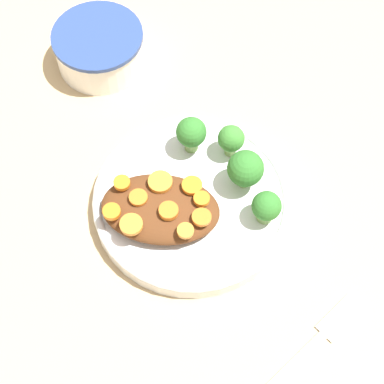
# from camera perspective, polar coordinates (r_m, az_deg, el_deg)

# --- Properties ---
(ground_plane) EXTENTS (4.00, 4.00, 0.00)m
(ground_plane) POSITION_cam_1_polar(r_m,az_deg,el_deg) (0.76, 0.00, -1.28)
(ground_plane) COLOR tan
(plate) EXTENTS (0.23, 0.23, 0.03)m
(plate) POSITION_cam_1_polar(r_m,az_deg,el_deg) (0.75, 0.00, -0.80)
(plate) COLOR white
(plate) RESTS_ON ground_plane
(dip_bowl) EXTENTS (0.12, 0.12, 0.05)m
(dip_bowl) POSITION_cam_1_polar(r_m,az_deg,el_deg) (0.87, -8.26, 12.66)
(dip_bowl) COLOR white
(dip_bowl) RESTS_ON ground_plane
(stew_mound) EXTENTS (0.13, 0.09, 0.03)m
(stew_mound) POSITION_cam_1_polar(r_m,az_deg,el_deg) (0.72, -2.84, -1.51)
(stew_mound) COLOR #5B3319
(stew_mound) RESTS_ON plate
(broccoli_floret_0) EXTENTS (0.04, 0.04, 0.06)m
(broccoli_floret_0) POSITION_cam_1_polar(r_m,az_deg,el_deg) (0.73, 4.78, 2.06)
(broccoli_floret_0) COLOR #7FA85B
(broccoli_floret_0) RESTS_ON plate
(broccoli_floret_1) EXTENTS (0.04, 0.04, 0.05)m
(broccoli_floret_1) POSITION_cam_1_polar(r_m,az_deg,el_deg) (0.75, -0.06, 5.24)
(broccoli_floret_1) COLOR #759E51
(broccoli_floret_1) RESTS_ON plate
(broccoli_floret_2) EXTENTS (0.03, 0.03, 0.05)m
(broccoli_floret_2) POSITION_cam_1_polar(r_m,az_deg,el_deg) (0.75, 3.49, 4.68)
(broccoli_floret_2) COLOR #7FA85B
(broccoli_floret_2) RESTS_ON plate
(broccoli_floret_3) EXTENTS (0.03, 0.03, 0.04)m
(broccoli_floret_3) POSITION_cam_1_polar(r_m,az_deg,el_deg) (0.71, 6.63, -1.34)
(broccoli_floret_3) COLOR #759E51
(broccoli_floret_3) RESTS_ON plate
(carrot_slice_0) EXTENTS (0.03, 0.03, 0.01)m
(carrot_slice_0) POSITION_cam_1_polar(r_m,az_deg,el_deg) (0.72, -2.89, 0.61)
(carrot_slice_0) COLOR orange
(carrot_slice_0) RESTS_ON stew_mound
(carrot_slice_1) EXTENTS (0.02, 0.02, 0.01)m
(carrot_slice_1) POSITION_cam_1_polar(r_m,az_deg,el_deg) (0.72, -0.33, 0.81)
(carrot_slice_1) COLOR orange
(carrot_slice_1) RESTS_ON stew_mound
(carrot_slice_2) EXTENTS (0.03, 0.03, 0.01)m
(carrot_slice_2) POSITION_cam_1_polar(r_m,az_deg,el_deg) (0.70, -5.42, -2.89)
(carrot_slice_2) COLOR orange
(carrot_slice_2) RESTS_ON stew_mound
(carrot_slice_3) EXTENTS (0.02, 0.02, 0.01)m
(carrot_slice_3) POSITION_cam_1_polar(r_m,az_deg,el_deg) (0.70, -2.10, -1.68)
(carrot_slice_3) COLOR orange
(carrot_slice_3) RESTS_ON stew_mound
(carrot_slice_4) EXTENTS (0.02, 0.02, 0.00)m
(carrot_slice_4) POSITION_cam_1_polar(r_m,az_deg,el_deg) (0.70, 0.86, -2.26)
(carrot_slice_4) COLOR orange
(carrot_slice_4) RESTS_ON stew_mound
(carrot_slice_5) EXTENTS (0.02, 0.02, 0.01)m
(carrot_slice_5) POSITION_cam_1_polar(r_m,az_deg,el_deg) (0.71, -7.15, -1.74)
(carrot_slice_5) COLOR orange
(carrot_slice_5) RESTS_ON stew_mound
(carrot_slice_6) EXTENTS (0.02, 0.02, 0.01)m
(carrot_slice_6) POSITION_cam_1_polar(r_m,az_deg,el_deg) (0.72, -6.25, 0.82)
(carrot_slice_6) COLOR orange
(carrot_slice_6) RESTS_ON stew_mound
(carrot_slice_7) EXTENTS (0.02, 0.02, 0.01)m
(carrot_slice_7) POSITION_cam_1_polar(r_m,az_deg,el_deg) (0.71, 0.86, -0.61)
(carrot_slice_7) COLOR orange
(carrot_slice_7) RESTS_ON stew_mound
(carrot_slice_8) EXTENTS (0.02, 0.02, 0.00)m
(carrot_slice_8) POSITION_cam_1_polar(r_m,az_deg,el_deg) (0.71, -4.79, -0.49)
(carrot_slice_8) COLOR orange
(carrot_slice_8) RESTS_ON stew_mound
(carrot_slice_9) EXTENTS (0.02, 0.02, 0.01)m
(carrot_slice_9) POSITION_cam_1_polar(r_m,az_deg,el_deg) (0.69, -0.74, -3.45)
(carrot_slice_9) COLOR orange
(carrot_slice_9) RESTS_ON stew_mound
(fork) EXTENTS (0.13, 0.15, 0.01)m
(fork) POSITION_cam_1_polar(r_m,az_deg,el_deg) (0.71, 10.65, -13.28)
(fork) COLOR silver
(fork) RESTS_ON ground_plane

